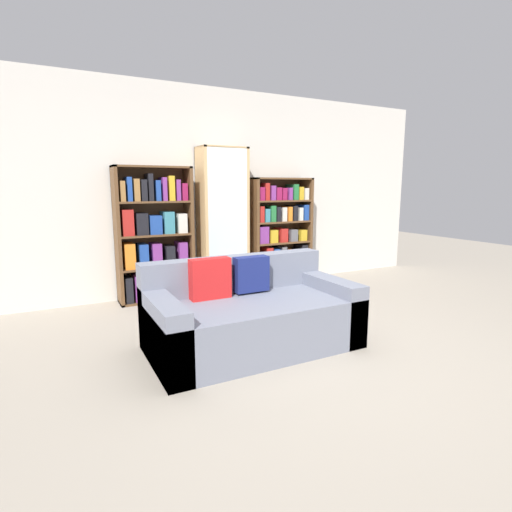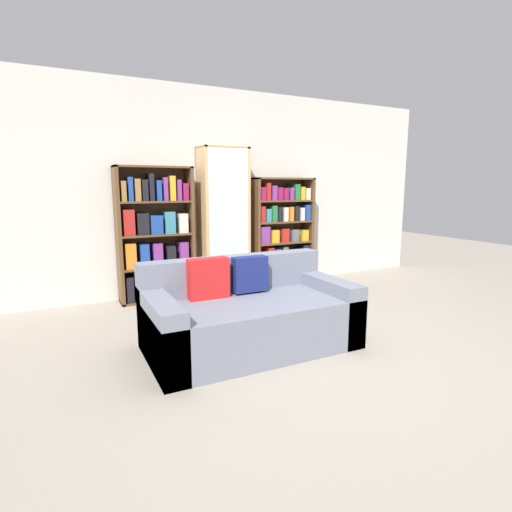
# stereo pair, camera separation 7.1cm
# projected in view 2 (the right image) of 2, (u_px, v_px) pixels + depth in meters

# --- Properties ---
(ground_plane) EXTENTS (16.00, 16.00, 0.00)m
(ground_plane) POSITION_uv_depth(u_px,v_px,m) (314.00, 355.00, 3.40)
(ground_plane) COLOR gray
(wall_back) EXTENTS (7.20, 0.06, 2.70)m
(wall_back) POSITION_uv_depth(u_px,v_px,m) (209.00, 192.00, 5.40)
(wall_back) COLOR beige
(wall_back) RESTS_ON ground
(couch) EXTENTS (1.80, 0.95, 0.80)m
(couch) POSITION_uv_depth(u_px,v_px,m) (249.00, 316.00, 3.55)
(couch) COLOR slate
(couch) RESTS_ON ground
(bookshelf_left) EXTENTS (0.93, 0.32, 1.66)m
(bookshelf_left) POSITION_uv_depth(u_px,v_px,m) (155.00, 238.00, 4.96)
(bookshelf_left) COLOR brown
(bookshelf_left) RESTS_ON ground
(display_cabinet) EXTENTS (0.62, 0.36, 1.92)m
(display_cabinet) POSITION_uv_depth(u_px,v_px,m) (224.00, 222.00, 5.32)
(display_cabinet) COLOR tan
(display_cabinet) RESTS_ON ground
(bookshelf_right) EXTENTS (0.92, 0.32, 1.54)m
(bookshelf_right) POSITION_uv_depth(u_px,v_px,m) (281.00, 234.00, 5.77)
(bookshelf_right) COLOR brown
(bookshelf_right) RESTS_ON ground
(wine_bottle) EXTENTS (0.09, 0.09, 0.36)m
(wine_bottle) POSITION_uv_depth(u_px,v_px,m) (295.00, 295.00, 4.74)
(wine_bottle) COLOR #143819
(wine_bottle) RESTS_ON ground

